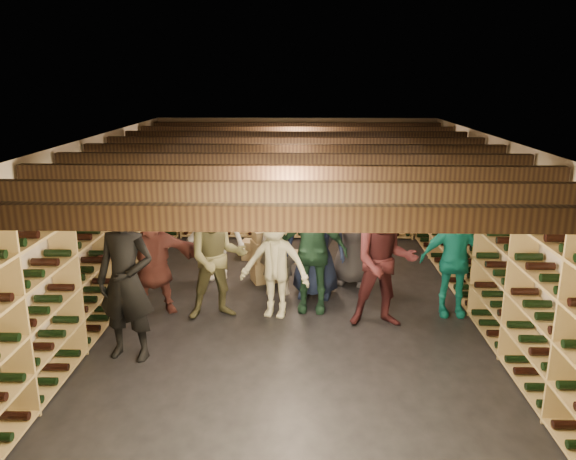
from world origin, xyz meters
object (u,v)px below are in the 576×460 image
at_px(person_7, 278,245).
at_px(person_10, 311,252).
at_px(person_6, 315,237).
at_px(crate_stack_right, 257,250).
at_px(person_1, 126,281).
at_px(person_3, 275,263).
at_px(person_12, 353,232).
at_px(person_9, 215,232).
at_px(crate_stack_left, 269,255).
at_px(person_5, 153,257).
at_px(person_8, 385,262).
at_px(person_2, 217,258).
at_px(person_4, 453,261).
at_px(crate_loose, 294,256).

distance_m(person_7, person_10, 0.76).
distance_m(person_6, person_7, 0.57).
distance_m(crate_stack_right, person_1, 3.95).
distance_m(person_1, person_3, 2.04).
bearing_deg(person_12, crate_stack_right, 156.27).
xyz_separation_m(person_7, person_9, (-1.02, 0.55, 0.03)).
bearing_deg(person_3, person_9, 142.21).
relative_size(crate_stack_left, person_9, 0.53).
xyz_separation_m(person_3, person_5, (-1.69, 0.12, 0.03)).
bearing_deg(person_6, person_3, -117.11).
bearing_deg(person_10, person_8, -21.90).
relative_size(crate_stack_right, person_7, 0.35).
bearing_deg(person_12, person_2, -132.68).
bearing_deg(crate_stack_left, person_5, -140.42).
relative_size(person_6, person_8, 1.04).
height_order(person_1, person_12, person_1).
xyz_separation_m(person_5, person_7, (1.70, 0.71, -0.02)).
bearing_deg(person_1, person_10, 44.73).
xyz_separation_m(crate_stack_left, person_6, (0.73, -0.59, 0.49)).
height_order(person_4, person_10, person_10).
distance_m(person_2, person_5, 0.93).
xyz_separation_m(crate_stack_left, person_4, (2.59, -1.25, 0.35)).
height_order(crate_stack_left, person_6, person_6).
relative_size(crate_stack_left, person_4, 0.55).
xyz_separation_m(crate_stack_right, crate_loose, (0.67, -0.11, -0.08)).
relative_size(crate_stack_left, person_12, 0.51).
xyz_separation_m(crate_loose, person_9, (-1.23, -1.00, 0.72)).
distance_m(person_6, person_8, 1.35).
distance_m(crate_stack_left, person_10, 1.38).
xyz_separation_m(crate_loose, person_6, (0.34, -1.59, 0.83)).
distance_m(person_5, person_8, 3.14).
height_order(person_8, person_9, person_8).
distance_m(crate_stack_left, person_3, 1.42).
bearing_deg(person_2, person_8, -20.85).
bearing_deg(person_3, person_4, 18.84).
distance_m(person_2, person_9, 1.43).
height_order(person_7, person_12, person_12).
distance_m(person_2, person_10, 1.30).
distance_m(person_4, person_5, 4.11).
height_order(person_8, person_10, person_8).
bearing_deg(crate_loose, person_10, -82.60).
xyz_separation_m(person_2, person_9, (-0.24, 1.41, -0.04)).
relative_size(crate_stack_right, person_4, 0.35).
distance_m(person_2, person_8, 2.21).
bearing_deg(crate_loose, crate_stack_left, -111.17).
bearing_deg(person_5, person_3, -15.20).
xyz_separation_m(crate_loose, person_3, (-0.22, -2.37, 0.68)).
distance_m(crate_stack_left, crate_loose, 1.12).
bearing_deg(person_2, person_10, -2.94).
relative_size(person_4, person_8, 0.88).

